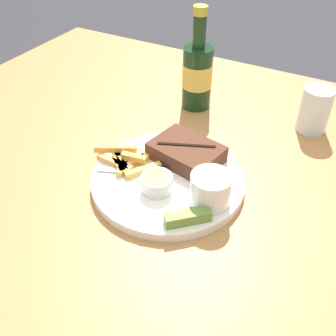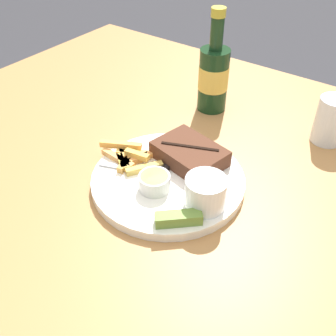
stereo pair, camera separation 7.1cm
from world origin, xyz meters
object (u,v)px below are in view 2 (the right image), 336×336
object	(u,v)px
beer_bottle	(214,76)
steak_portion	(190,154)
coleslaw_cup	(206,191)
fork_utensil	(130,169)
dinner_plate	(168,180)
pickle_spear	(179,218)
knife_utensil	(169,163)
drinking_glass	(331,120)
dipping_sauce_cup	(155,182)

from	to	relation	value
beer_bottle	steak_portion	bearing A→B (deg)	-69.18
coleslaw_cup	fork_utensil	bearing A→B (deg)	-179.05
dinner_plate	pickle_spear	world-z (taller)	pickle_spear
dinner_plate	knife_utensil	size ratio (longest dim) A/B	1.72
dinner_plate	pickle_spear	distance (m)	0.12
dinner_plate	drinking_glass	bearing A→B (deg)	58.82
dinner_plate	knife_utensil	xyz separation A→B (m)	(-0.02, 0.03, 0.01)
pickle_spear	fork_utensil	xyz separation A→B (m)	(-0.15, 0.06, -0.01)
dipping_sauce_cup	fork_utensil	bearing A→B (deg)	168.38
steak_portion	dipping_sauce_cup	xyz separation A→B (m)	(-0.01, -0.10, -0.00)
dinner_plate	beer_bottle	world-z (taller)	beer_bottle
knife_utensil	coleslaw_cup	bearing A→B (deg)	-126.06
dipping_sauce_cup	fork_utensil	xyz separation A→B (m)	(-0.07, 0.01, -0.01)
beer_bottle	knife_utensil	bearing A→B (deg)	-76.78
steak_portion	coleslaw_cup	distance (m)	0.12
steak_portion	beer_bottle	xyz separation A→B (m)	(-0.09, 0.22, 0.05)
beer_bottle	drinking_glass	xyz separation A→B (m)	(0.27, 0.03, -0.03)
pickle_spear	knife_utensil	size ratio (longest dim) A/B	0.43
pickle_spear	drinking_glass	size ratio (longest dim) A/B	0.71
drinking_glass	dipping_sauce_cup	bearing A→B (deg)	-118.16
steak_portion	drinking_glass	size ratio (longest dim) A/B	1.47
pickle_spear	knife_utensil	distance (m)	0.15
knife_utensil	steak_portion	bearing A→B (deg)	-47.51
fork_utensil	knife_utensil	size ratio (longest dim) A/B	0.78
pickle_spear	beer_bottle	world-z (taller)	beer_bottle
steak_portion	dipping_sauce_cup	world-z (taller)	steak_portion
dipping_sauce_cup	steak_portion	bearing A→B (deg)	87.06
fork_utensil	beer_bottle	xyz separation A→B (m)	(-0.01, 0.31, 0.06)
beer_bottle	drinking_glass	size ratio (longest dim) A/B	2.37
fork_utensil	knife_utensil	world-z (taller)	knife_utensil
dinner_plate	pickle_spear	xyz separation A→B (m)	(0.08, -0.08, 0.02)
coleslaw_cup	fork_utensil	world-z (taller)	coleslaw_cup
dinner_plate	drinking_glass	distance (m)	0.37
steak_portion	coleslaw_cup	size ratio (longest dim) A/B	2.09
pickle_spear	dinner_plate	bearing A→B (deg)	134.43
coleslaw_cup	beer_bottle	size ratio (longest dim) A/B	0.30
pickle_spear	drinking_glass	bearing A→B (deg)	74.79
coleslaw_cup	beer_bottle	distance (m)	0.36
dinner_plate	steak_portion	distance (m)	0.07
pickle_spear	dipping_sauce_cup	bearing A→B (deg)	152.25
drinking_glass	fork_utensil	bearing A→B (deg)	-127.33
steak_portion	fork_utensil	world-z (taller)	steak_portion
pickle_spear	fork_utensil	bearing A→B (deg)	159.27
dipping_sauce_cup	fork_utensil	size ratio (longest dim) A/B	0.43
beer_bottle	dipping_sauce_cup	bearing A→B (deg)	-76.30
coleslaw_cup	pickle_spear	size ratio (longest dim) A/B	0.99
pickle_spear	drinking_glass	distance (m)	0.41
dipping_sauce_cup	coleslaw_cup	bearing A→B (deg)	10.29
coleslaw_cup	fork_utensil	distance (m)	0.17
drinking_glass	pickle_spear	bearing A→B (deg)	-105.21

